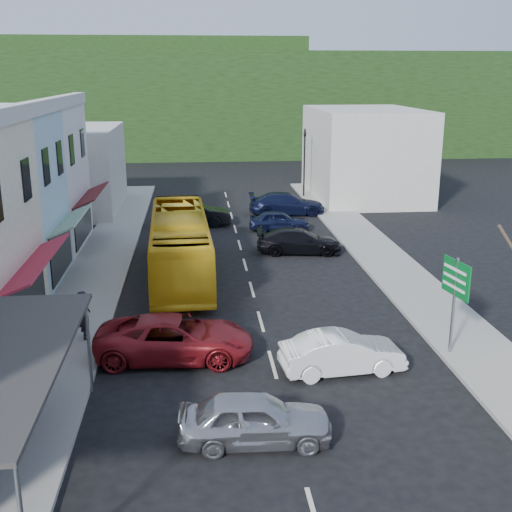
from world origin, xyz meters
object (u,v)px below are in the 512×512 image
at_px(bus, 180,246).
at_px(car_silver, 255,419).
at_px(car_red, 175,340).
at_px(pedestrian_left, 85,317).
at_px(direction_sign, 453,308).
at_px(traffic_signal, 304,164).
at_px(car_white, 342,353).

distance_m(bus, car_silver, 15.26).
bearing_deg(bus, car_red, -92.24).
relative_size(pedestrian_left, direction_sign, 0.47).
xyz_separation_m(pedestrian_left, traffic_signal, (12.94, 27.54, 1.74)).
bearing_deg(car_red, car_white, -102.05).
bearing_deg(traffic_signal, car_silver, 68.01).
bearing_deg(traffic_signal, bus, 54.13).
height_order(bus, traffic_signal, traffic_signal).
relative_size(bus, car_red, 2.52).
bearing_deg(bus, pedestrian_left, -116.00).
height_order(pedestrian_left, traffic_signal, traffic_signal).
relative_size(car_white, direction_sign, 1.21).
relative_size(car_white, pedestrian_left, 2.59).
distance_m(direction_sign, traffic_signal, 30.04).
xyz_separation_m(car_red, direction_sign, (9.77, -0.70, 1.12)).
height_order(pedestrian_left, direction_sign, direction_sign).
relative_size(bus, direction_sign, 3.20).
bearing_deg(car_red, car_silver, -153.71).
distance_m(car_red, direction_sign, 9.86).
bearing_deg(car_silver, car_red, 24.38).
distance_m(bus, direction_sign, 14.08).
xyz_separation_m(car_silver, car_white, (3.33, 3.98, 0.00)).
distance_m(car_red, traffic_signal, 30.91).
xyz_separation_m(direction_sign, traffic_signal, (-0.20, 30.03, 0.92)).
bearing_deg(traffic_signal, car_red, 61.71).
bearing_deg(car_silver, pedestrian_left, 39.64).
bearing_deg(pedestrian_left, direction_sign, -111.39).
relative_size(car_red, pedestrian_left, 2.71).
height_order(bus, car_silver, bus).
xyz_separation_m(bus, car_red, (-0.04, -9.47, -0.85)).
xyz_separation_m(bus, car_silver, (2.26, -15.07, -0.85)).
bearing_deg(direction_sign, car_white, -177.48).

